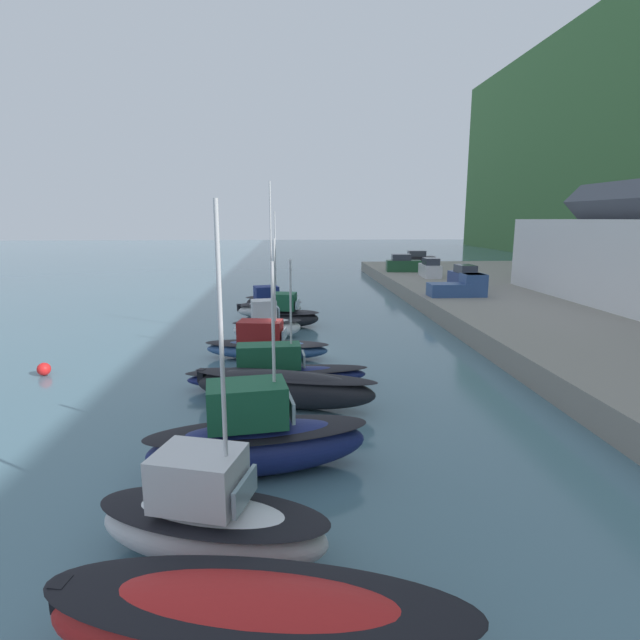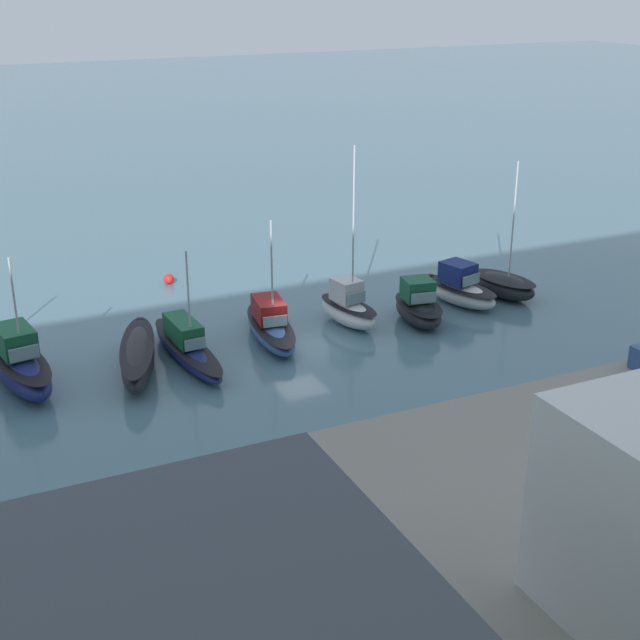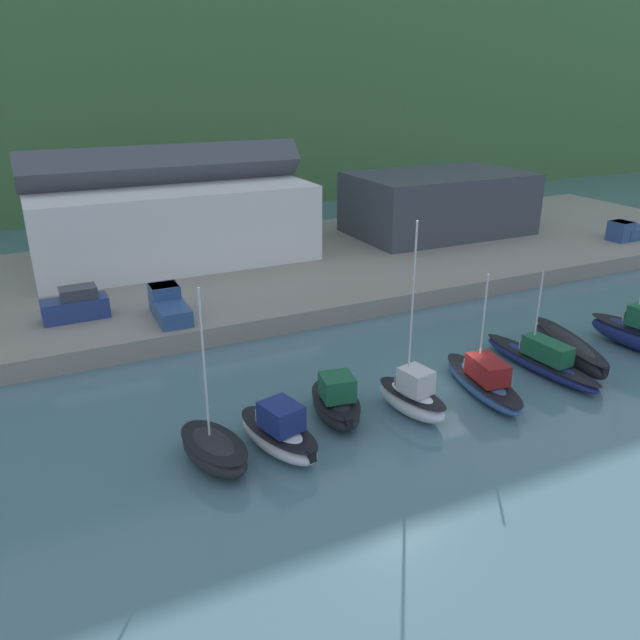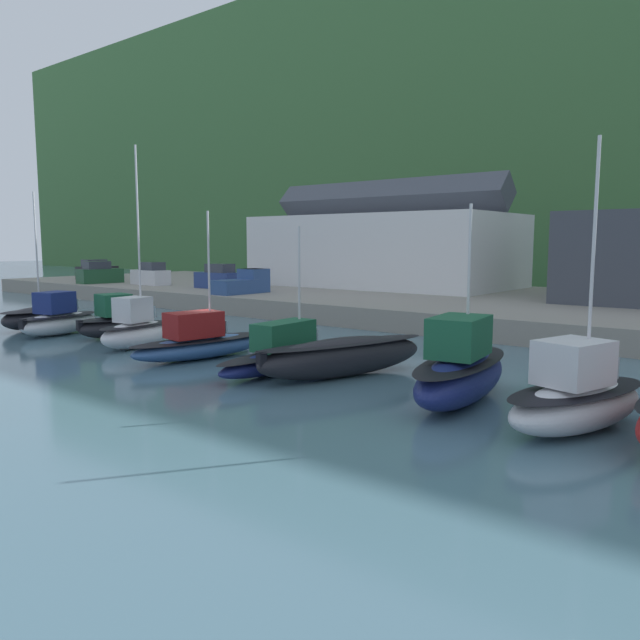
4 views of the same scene
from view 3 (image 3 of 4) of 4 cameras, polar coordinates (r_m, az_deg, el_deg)
The scene contains 15 objects.
ground_plane at distance 36.33m, azimuth 11.80°, elevation -5.98°, with size 320.00×320.00×0.00m, color slate.
hillside_backdrop at distance 114.89m, azimuth -17.09°, elevation 23.38°, with size 240.00×69.91×43.68m.
quay_promenade at distance 55.34m, azimuth -3.14°, elevation 4.90°, with size 94.39×25.38×1.34m.
harbor_clubhouse at distance 56.46m, azimuth -13.49°, elevation 9.07°, with size 23.50×12.97×9.72m.
yacht_club_building at distance 65.30m, azimuth 10.77°, elevation 10.46°, with size 17.52×10.72×6.00m.
moored_boat_0 at distance 29.05m, azimuth -9.66°, elevation -11.65°, with size 3.19×4.96×8.39m.
moored_boat_1 at distance 29.64m, azimuth -3.77°, elevation -10.26°, with size 3.32×5.69×2.52m.
moored_boat_2 at distance 32.13m, azimuth 1.46°, elevation -7.52°, with size 2.99×4.96×2.49m.
moored_boat_3 at distance 32.81m, azimuth 8.43°, elevation -6.95°, with size 2.55×4.79×10.14m.
moored_boat_4 at distance 35.64m, azimuth 14.71°, elevation -5.40°, with size 3.01×7.29×6.77m.
moored_boat_5 at distance 39.25m, azimuth 19.56°, elevation -3.47°, with size 2.14×8.68×6.02m.
moored_boat_6 at distance 41.21m, azimuth 21.82°, elevation -2.43°, with size 3.92×8.12×1.59m.
parked_car_1 at distance 44.30m, azimuth -21.42°, elevation 1.25°, with size 4.24×1.90×2.16m.
pickup_truck_0 at distance 68.61m, azimuth 26.24°, elevation 7.29°, with size 4.86×2.32×1.90m.
pickup_truck_1 at distance 42.96m, azimuth -13.72°, elevation 1.41°, with size 2.03×4.74×1.90m.
Camera 3 is at (-20.41, -25.10, 16.53)m, focal length 35.00 mm.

